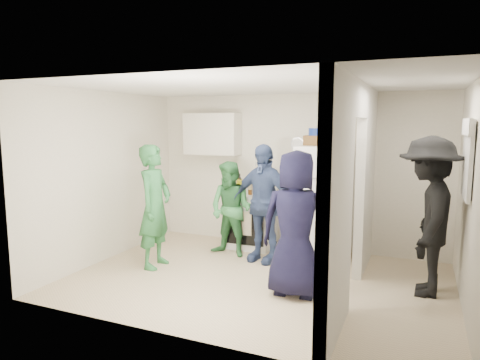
# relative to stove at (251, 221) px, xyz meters

# --- Properties ---
(floor) EXTENTS (4.80, 4.80, 0.00)m
(floor) POSITION_rel_stove_xyz_m (0.62, -1.37, -0.44)
(floor) COLOR #CBB68F
(floor) RESTS_ON ground
(wall_back) EXTENTS (4.80, 0.00, 4.80)m
(wall_back) POSITION_rel_stove_xyz_m (0.62, 0.33, 0.81)
(wall_back) COLOR silver
(wall_back) RESTS_ON floor
(wall_front) EXTENTS (4.80, 0.00, 4.80)m
(wall_front) POSITION_rel_stove_xyz_m (0.62, -3.07, 0.81)
(wall_front) COLOR silver
(wall_front) RESTS_ON floor
(wall_left) EXTENTS (0.00, 3.40, 3.40)m
(wall_left) POSITION_rel_stove_xyz_m (-1.78, -1.37, 0.81)
(wall_left) COLOR silver
(wall_left) RESTS_ON floor
(wall_right) EXTENTS (0.00, 3.40, 3.40)m
(wall_right) POSITION_rel_stove_xyz_m (3.02, -1.37, 0.81)
(wall_right) COLOR silver
(wall_right) RESTS_ON floor
(ceiling) EXTENTS (4.80, 4.80, 0.00)m
(ceiling) POSITION_rel_stove_xyz_m (0.62, -1.37, 2.06)
(ceiling) COLOR white
(ceiling) RESTS_ON wall_back
(partition_pier_back) EXTENTS (0.12, 1.20, 2.50)m
(partition_pier_back) POSITION_rel_stove_xyz_m (1.82, -0.27, 0.81)
(partition_pier_back) COLOR silver
(partition_pier_back) RESTS_ON floor
(partition_pier_front) EXTENTS (0.12, 1.20, 2.50)m
(partition_pier_front) POSITION_rel_stove_xyz_m (1.82, -2.47, 0.81)
(partition_pier_front) COLOR silver
(partition_pier_front) RESTS_ON floor
(partition_header) EXTENTS (0.12, 1.00, 0.40)m
(partition_header) POSITION_rel_stove_xyz_m (1.82, -1.37, 1.86)
(partition_header) COLOR silver
(partition_header) RESTS_ON partition_pier_back
(stove) EXTENTS (0.74, 0.62, 0.89)m
(stove) POSITION_rel_stove_xyz_m (0.00, 0.00, 0.00)
(stove) COLOR white
(stove) RESTS_ON floor
(upper_cabinet) EXTENTS (0.95, 0.34, 0.70)m
(upper_cabinet) POSITION_rel_stove_xyz_m (-0.78, 0.15, 1.41)
(upper_cabinet) COLOR silver
(upper_cabinet) RESTS_ON wall_back
(fridge) EXTENTS (0.70, 0.68, 1.70)m
(fridge) POSITION_rel_stove_xyz_m (1.15, -0.03, 0.41)
(fridge) COLOR white
(fridge) RESTS_ON floor
(wicker_basket) EXTENTS (0.35, 0.25, 0.15)m
(wicker_basket) POSITION_rel_stove_xyz_m (1.05, 0.02, 1.33)
(wicker_basket) COLOR brown
(wicker_basket) RESTS_ON fridge
(blue_bowl) EXTENTS (0.24, 0.24, 0.11)m
(blue_bowl) POSITION_rel_stove_xyz_m (1.05, 0.02, 1.46)
(blue_bowl) COLOR navy
(blue_bowl) RESTS_ON wicker_basket
(yellow_cup_stack_top) EXTENTS (0.09, 0.09, 0.25)m
(yellow_cup_stack_top) POSITION_rel_stove_xyz_m (1.37, -0.13, 1.38)
(yellow_cup_stack_top) COLOR yellow
(yellow_cup_stack_top) RESTS_ON fridge
(wall_clock) EXTENTS (0.22, 0.02, 0.22)m
(wall_clock) POSITION_rel_stove_xyz_m (0.67, 0.31, 1.26)
(wall_clock) COLOR white
(wall_clock) RESTS_ON wall_back
(spice_shelf) EXTENTS (0.35, 0.08, 0.03)m
(spice_shelf) POSITION_rel_stove_xyz_m (0.62, 0.28, 0.91)
(spice_shelf) COLOR olive
(spice_shelf) RESTS_ON wall_back
(nook_window) EXTENTS (0.03, 0.70, 0.80)m
(nook_window) POSITION_rel_stove_xyz_m (3.00, -1.17, 1.21)
(nook_window) COLOR black
(nook_window) RESTS_ON wall_right
(nook_window_frame) EXTENTS (0.04, 0.76, 0.86)m
(nook_window_frame) POSITION_rel_stove_xyz_m (2.99, -1.17, 1.21)
(nook_window_frame) COLOR white
(nook_window_frame) RESTS_ON wall_right
(nook_valance) EXTENTS (0.04, 0.82, 0.18)m
(nook_valance) POSITION_rel_stove_xyz_m (2.96, -1.17, 1.56)
(nook_valance) COLOR white
(nook_valance) RESTS_ON wall_right
(yellow_cup_stack_stove) EXTENTS (0.09, 0.09, 0.25)m
(yellow_cup_stack_stove) POSITION_rel_stove_xyz_m (-0.12, -0.22, 0.57)
(yellow_cup_stack_stove) COLOR yellow
(yellow_cup_stack_stove) RESTS_ON stove
(red_cup) EXTENTS (0.09, 0.09, 0.12)m
(red_cup) POSITION_rel_stove_xyz_m (0.22, -0.20, 0.50)
(red_cup) COLOR red
(red_cup) RESTS_ON stove
(person_green_left) EXTENTS (0.47, 0.67, 1.74)m
(person_green_left) POSITION_rel_stove_xyz_m (-0.90, -1.42, 0.43)
(person_green_left) COLOR #2F763D
(person_green_left) RESTS_ON floor
(person_green_center) EXTENTS (0.78, 0.65, 1.46)m
(person_green_center) POSITION_rel_stove_xyz_m (-0.12, -0.55, 0.29)
(person_green_center) COLOR #3C8A45
(person_green_center) RESTS_ON floor
(person_denim) EXTENTS (1.08, 0.62, 1.74)m
(person_denim) POSITION_rel_stove_xyz_m (0.42, -0.59, 0.43)
(person_denim) COLOR #354975
(person_denim) RESTS_ON floor
(person_navy) EXTENTS (0.86, 0.58, 1.74)m
(person_navy) POSITION_rel_stove_xyz_m (1.21, -1.65, 0.42)
(person_navy) COLOR black
(person_navy) RESTS_ON floor
(person_nook) EXTENTS (0.75, 1.25, 1.90)m
(person_nook) POSITION_rel_stove_xyz_m (2.63, -0.98, 0.50)
(person_nook) COLOR black
(person_nook) RESTS_ON floor
(bottle_a) EXTENTS (0.07, 0.07, 0.28)m
(bottle_a) POSITION_rel_stove_xyz_m (-0.29, 0.13, 0.59)
(bottle_a) COLOR brown
(bottle_a) RESTS_ON stove
(bottle_b) EXTENTS (0.06, 0.06, 0.28)m
(bottle_b) POSITION_rel_stove_xyz_m (-0.16, -0.09, 0.58)
(bottle_b) COLOR #22531B
(bottle_b) RESTS_ON stove
(bottle_c) EXTENTS (0.08, 0.08, 0.31)m
(bottle_c) POSITION_rel_stove_xyz_m (-0.07, 0.13, 0.60)
(bottle_c) COLOR silver
(bottle_c) RESTS_ON stove
(bottle_d) EXTENTS (0.06, 0.06, 0.32)m
(bottle_d) POSITION_rel_stove_xyz_m (0.00, -0.07, 0.60)
(bottle_d) COLOR #623511
(bottle_d) RESTS_ON stove
(bottle_e) EXTENTS (0.08, 0.08, 0.32)m
(bottle_e) POSITION_rel_stove_xyz_m (0.10, 0.19, 0.60)
(bottle_e) COLOR #9CA3AD
(bottle_e) RESTS_ON stove
(bottle_f) EXTENTS (0.06, 0.06, 0.27)m
(bottle_f) POSITION_rel_stove_xyz_m (0.19, 0.04, 0.58)
(bottle_f) COLOR #1F3C16
(bottle_f) RESTS_ON stove
(bottle_g) EXTENTS (0.08, 0.08, 0.25)m
(bottle_g) POSITION_rel_stove_xyz_m (0.25, 0.16, 0.57)
(bottle_g) COLOR brown
(bottle_g) RESTS_ON stove
(bottle_h) EXTENTS (0.08, 0.08, 0.24)m
(bottle_h) POSITION_rel_stove_xyz_m (-0.29, -0.10, 0.56)
(bottle_h) COLOR #B0B5BD
(bottle_h) RESTS_ON stove
(bottle_i) EXTENTS (0.08, 0.08, 0.30)m
(bottle_i) POSITION_rel_stove_xyz_m (0.04, 0.11, 0.59)
(bottle_i) COLOR #521D0E
(bottle_i) RESTS_ON stove
(bottle_j) EXTENTS (0.07, 0.07, 0.30)m
(bottle_j) POSITION_rel_stove_xyz_m (0.28, -0.12, 0.59)
(bottle_j) COLOR #256E2E
(bottle_j) RESTS_ON stove
(bottle_k) EXTENTS (0.07, 0.07, 0.32)m
(bottle_k) POSITION_rel_stove_xyz_m (-0.22, 0.03, 0.60)
(bottle_k) COLOR olive
(bottle_k) RESTS_ON stove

